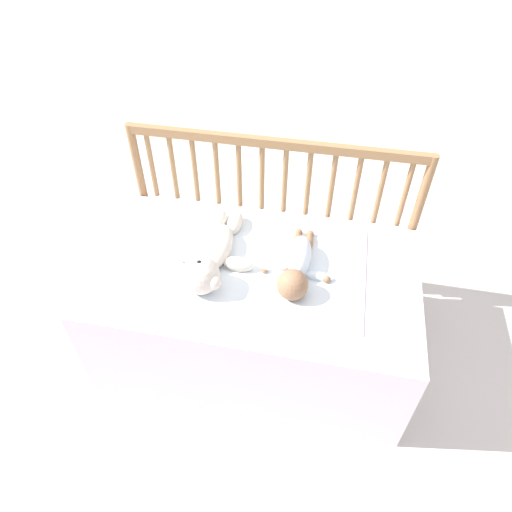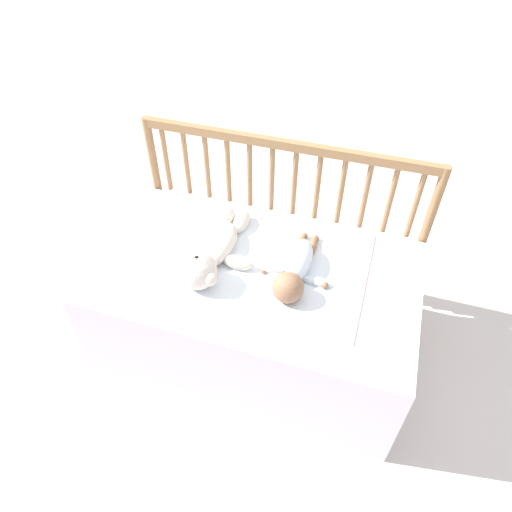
% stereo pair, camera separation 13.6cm
% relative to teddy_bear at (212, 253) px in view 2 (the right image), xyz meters
% --- Properties ---
extents(ground_plane, '(12.00, 12.00, 0.00)m').
position_rel_teddy_bear_xyz_m(ground_plane, '(0.17, 0.01, -0.52)').
color(ground_plane, silver).
extents(crib_mattress, '(1.22, 0.71, 0.47)m').
position_rel_teddy_bear_xyz_m(crib_mattress, '(0.17, 0.01, -0.28)').
color(crib_mattress, silver).
rests_on(crib_mattress, ground_plane).
extents(crib_rail, '(1.22, 0.04, 0.81)m').
position_rel_teddy_bear_xyz_m(crib_rail, '(0.17, 0.38, 0.06)').
color(crib_rail, '#997047').
rests_on(crib_rail, ground_plane).
extents(blanket, '(0.85, 0.56, 0.01)m').
position_rel_teddy_bear_xyz_m(blanket, '(0.15, 0.06, -0.05)').
color(blanket, white).
rests_on(blanket, crib_mattress).
extents(teddy_bear, '(0.32, 0.48, 0.14)m').
position_rel_teddy_bear_xyz_m(teddy_bear, '(0.00, 0.00, 0.00)').
color(teddy_bear, silver).
rests_on(teddy_bear, crib_mattress).
extents(baby, '(0.28, 0.39, 0.11)m').
position_rel_teddy_bear_xyz_m(baby, '(0.32, 0.02, -0.00)').
color(baby, white).
rests_on(baby, crib_mattress).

